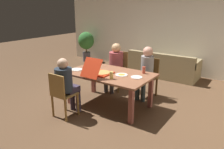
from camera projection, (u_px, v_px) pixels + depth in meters
ground_plane at (109, 105)px, 4.72m from camera, size 20.00×20.00×0.00m
back_wall at (168, 28)px, 6.81m from camera, size 7.76×0.12×2.77m
dining_table at (109, 77)px, 4.53m from camera, size 1.76×1.05×0.72m
chair_0 at (61, 94)px, 4.06m from camera, size 0.40×0.39×0.88m
person_0 at (66, 82)px, 4.11m from camera, size 0.32×0.48×1.14m
chair_1 at (148, 76)px, 5.10m from camera, size 0.42×0.44×0.89m
person_1 at (146, 68)px, 4.92m from camera, size 0.29×0.49×1.18m
chair_2 at (118, 68)px, 5.57m from camera, size 0.44×0.44×0.95m
person_2 at (115, 63)px, 5.40m from camera, size 0.35×0.54×1.18m
pizza_box_0 at (99, 72)px, 4.38m from camera, size 0.40×0.62×0.37m
plate_0 at (76, 69)px, 4.72m from camera, size 0.25×0.25×0.01m
plate_1 at (137, 77)px, 4.21m from camera, size 0.22×0.22×0.01m
plate_2 at (122, 75)px, 4.35m from camera, size 0.25×0.25×0.03m
drinking_glass_0 at (95, 65)px, 4.86m from camera, size 0.06×0.06×0.12m
drinking_glass_1 at (144, 70)px, 4.44m from camera, size 0.06×0.06×0.14m
drinking_glass_2 at (111, 75)px, 4.12m from camera, size 0.07×0.07×0.14m
couch at (163, 67)px, 6.59m from camera, size 2.01×0.85×0.75m
potted_plant at (86, 43)px, 8.25m from camera, size 0.59×0.59×1.12m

